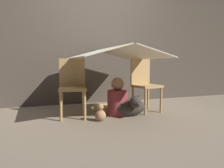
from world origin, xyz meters
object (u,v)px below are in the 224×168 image
Objects in this scene: person_front at (117,100)px; dog at (131,107)px; chair_right at (144,83)px; chair_left at (72,85)px.

person_front is 0.22m from dog.
chair_left is at bearing 169.20° from chair_right.
person_front is at bearing -176.13° from chair_right.
dog is at bearing -8.86° from chair_left.
chair_left is 0.88m from dog.
chair_left reaches higher than dog.
dog is (-0.34, -0.25, -0.31)m from chair_right.
chair_left is 1.49× the size of person_front.
chair_left and chair_right have the same top height.
chair_right is 1.80× the size of dog.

